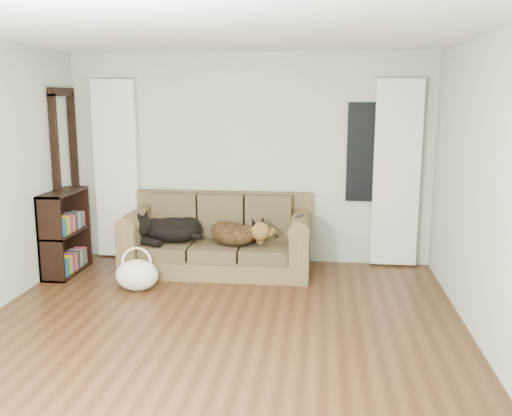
# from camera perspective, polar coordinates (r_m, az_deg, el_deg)

# --- Properties ---
(floor) EXTENTS (5.00, 5.00, 0.00)m
(floor) POSITION_cam_1_polar(r_m,az_deg,el_deg) (5.08, -4.29, -13.02)
(floor) COLOR #392010
(floor) RESTS_ON ground
(ceiling) EXTENTS (5.00, 5.00, 0.00)m
(ceiling) POSITION_cam_1_polar(r_m,az_deg,el_deg) (4.66, -4.77, 17.58)
(ceiling) COLOR white
(ceiling) RESTS_ON ground
(wall_back) EXTENTS (4.50, 0.04, 2.60)m
(wall_back) POSITION_cam_1_polar(r_m,az_deg,el_deg) (7.14, -0.67, 4.94)
(wall_back) COLOR #B1BAAF
(wall_back) RESTS_ON ground
(wall_right) EXTENTS (0.04, 5.00, 2.60)m
(wall_right) POSITION_cam_1_polar(r_m,az_deg,el_deg) (4.80, 22.86, 0.97)
(wall_right) COLOR #B1BAAF
(wall_right) RESTS_ON ground
(curtain_left) EXTENTS (0.55, 0.08, 2.25)m
(curtain_left) POSITION_cam_1_polar(r_m,az_deg,el_deg) (7.49, -13.79, 3.75)
(curtain_left) COLOR white
(curtain_left) RESTS_ON ground
(curtain_right) EXTENTS (0.55, 0.08, 2.25)m
(curtain_right) POSITION_cam_1_polar(r_m,az_deg,el_deg) (7.08, 13.88, 3.33)
(curtain_right) COLOR white
(curtain_right) RESTS_ON ground
(window_pane) EXTENTS (0.50, 0.03, 1.20)m
(window_pane) POSITION_cam_1_polar(r_m,az_deg,el_deg) (7.07, 11.10, 5.48)
(window_pane) COLOR black
(window_pane) RESTS_ON wall_back
(door_casing) EXTENTS (0.07, 0.60, 2.10)m
(door_casing) POSITION_cam_1_polar(r_m,az_deg,el_deg) (7.36, -18.41, 2.58)
(door_casing) COLOR black
(door_casing) RESTS_ON ground
(sofa) EXTENTS (2.20, 0.95, 0.90)m
(sofa) POSITION_cam_1_polar(r_m,az_deg,el_deg) (6.83, -3.86, -2.63)
(sofa) COLOR brown
(sofa) RESTS_ON floor
(dog_black_lab) EXTENTS (0.71, 0.50, 0.30)m
(dog_black_lab) POSITION_cam_1_polar(r_m,az_deg,el_deg) (6.92, -8.61, -2.29)
(dog_black_lab) COLOR black
(dog_black_lab) RESTS_ON sofa
(dog_shepherd) EXTENTS (0.77, 0.73, 0.28)m
(dog_shepherd) POSITION_cam_1_polar(r_m,az_deg,el_deg) (6.71, -2.02, -2.50)
(dog_shepherd) COLOR black
(dog_shepherd) RESTS_ON sofa
(tv_remote) EXTENTS (0.09, 0.18, 0.02)m
(tv_remote) POSITION_cam_1_polar(r_m,az_deg,el_deg) (6.53, 4.33, -0.76)
(tv_remote) COLOR black
(tv_remote) RESTS_ON sofa
(tote_bag) EXTENTS (0.51, 0.42, 0.34)m
(tote_bag) POSITION_cam_1_polar(r_m,az_deg,el_deg) (6.34, -11.81, -6.66)
(tote_bag) COLOR white
(tote_bag) RESTS_ON floor
(bookshelf) EXTENTS (0.38, 0.81, 0.98)m
(bookshelf) POSITION_cam_1_polar(r_m,az_deg,el_deg) (7.08, -18.56, -2.28)
(bookshelf) COLOR black
(bookshelf) RESTS_ON floor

